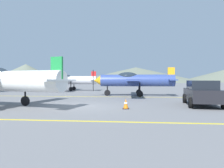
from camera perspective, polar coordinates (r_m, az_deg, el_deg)
ground_plane at (r=13.29m, az=-9.27°, el=-6.08°), size 400.00×400.00×0.00m
apron_line_near at (r=9.18m, az=-16.50°, el=-9.37°), size 80.00×0.16×0.01m
apron_line_far at (r=20.77m, az=-3.72°, el=-3.43°), size 80.00×0.16×0.01m
airplane_near at (r=14.18m, az=-27.21°, el=0.89°), size 8.50×9.67×2.91m
airplane_mid at (r=21.78m, az=5.94°, el=1.08°), size 8.38×9.67×2.91m
airplane_far at (r=32.26m, az=-11.54°, el=1.10°), size 8.46×9.72×2.91m
car_sedan at (r=14.86m, az=23.05°, el=-2.12°), size 2.38×4.47×1.62m
traffic_cone_front at (r=12.18m, az=3.73°, el=-5.37°), size 0.36×0.36×0.59m
hill_left at (r=172.42m, az=-22.14°, el=2.77°), size 52.40×52.40×13.30m
hill_centerleft at (r=136.94m, az=6.43°, el=2.49°), size 83.42×83.42×9.51m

